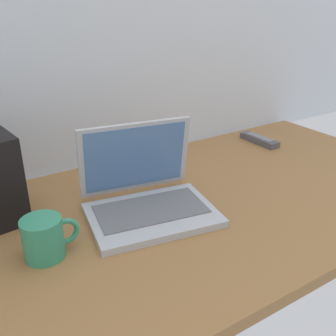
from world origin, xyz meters
TOP-DOWN VIEW (x-y plane):
  - desk at (0.00, 0.00)m, footprint 1.60×0.76m
  - laptop at (-0.10, 0.03)m, footprint 0.35×0.31m
  - coffee_mug at (-0.37, -0.02)m, footprint 0.12×0.09m
  - remote_control_near at (0.50, 0.24)m, footprint 0.05×0.16m

SIDE VIEW (x-z plane):
  - desk at x=0.00m, z-range 0.00..0.03m
  - remote_control_near at x=0.50m, z-range 0.03..0.05m
  - laptop at x=-0.10m, z-range -0.03..0.18m
  - coffee_mug at x=-0.37m, z-range 0.03..0.12m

